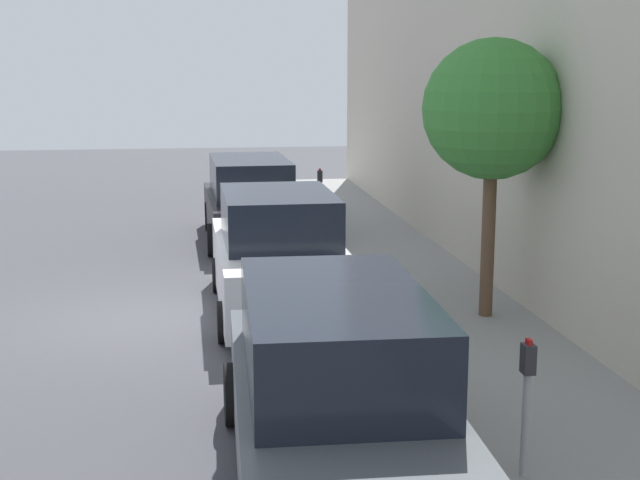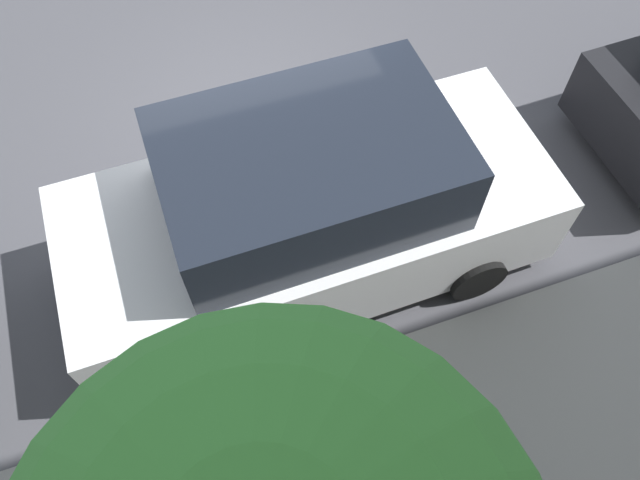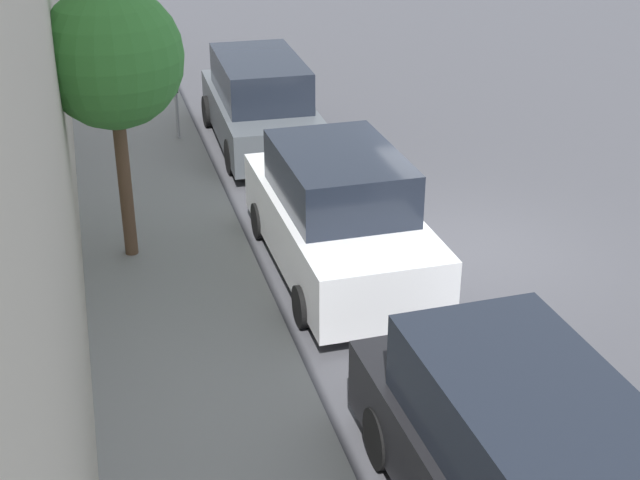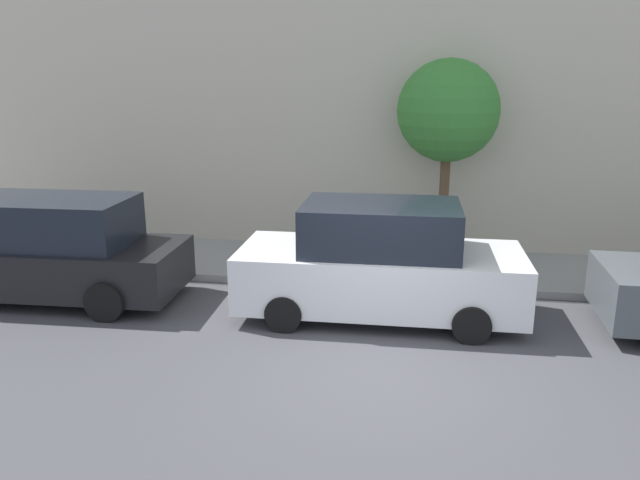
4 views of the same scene
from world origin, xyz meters
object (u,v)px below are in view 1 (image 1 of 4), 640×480
(parking_meter_far, at_px, (320,190))
(street_tree, at_px, (493,111))
(parked_minivan_third, at_px, (250,201))
(parked_suv_second, at_px, (279,256))
(parked_minivan_nearest, at_px, (335,390))
(parking_meter_near, at_px, (527,392))
(fire_hydrant, at_px, (303,197))

(parking_meter_far, relative_size, street_tree, 0.33)
(parked_minivan_third, bearing_deg, parked_suv_second, -89.42)
(parked_minivan_nearest, xyz_separation_m, parking_meter_far, (1.73, 13.11, 0.08))
(parked_minivan_nearest, distance_m, parking_meter_near, 1.79)
(parked_minivan_nearest, bearing_deg, street_tree, 57.24)
(parked_suv_second, xyz_separation_m, fire_hydrant, (1.59, 9.53, -0.44))
(parking_meter_near, relative_size, fire_hydrant, 1.95)
(parked_minivan_third, distance_m, street_tree, 8.25)
(parked_minivan_nearest, height_order, street_tree, street_tree)
(parked_minivan_nearest, height_order, fire_hydrant, parked_minivan_nearest)
(parked_minivan_nearest, xyz_separation_m, street_tree, (3.15, 4.89, 2.38))
(parked_minivan_nearest, relative_size, parked_minivan_third, 1.00)
(parking_meter_far, bearing_deg, street_tree, -80.19)
(parked_suv_second, xyz_separation_m, parking_meter_far, (1.69, 7.07, 0.07))
(parked_minivan_nearest, bearing_deg, fire_hydrant, 84.04)
(parked_suv_second, bearing_deg, parking_meter_far, 76.59)
(parked_minivan_third, height_order, street_tree, street_tree)
(street_tree, xyz_separation_m, fire_hydrant, (-1.52, 10.68, -2.81))
(parking_meter_far, height_order, street_tree, street_tree)
(parking_meter_near, bearing_deg, street_tree, 75.13)
(parked_suv_second, bearing_deg, parking_meter_near, -75.48)
(parked_minivan_nearest, distance_m, street_tree, 6.29)
(street_tree, bearing_deg, parked_minivan_nearest, -122.76)
(parked_suv_second, xyz_separation_m, street_tree, (3.11, -1.15, 2.37))
(parked_suv_second, xyz_separation_m, parked_minivan_third, (-0.06, 6.08, -0.01))
(parked_minivan_third, relative_size, parking_meter_near, 3.68)
(parked_suv_second, height_order, parking_meter_far, parked_suv_second)
(parked_minivan_nearest, xyz_separation_m, parking_meter_near, (1.73, -0.46, 0.06))
(parking_meter_near, relative_size, street_tree, 0.32)
(parked_minivan_nearest, height_order, parked_minivan_third, same)
(parked_minivan_third, distance_m, parking_meter_far, 2.01)
(fire_hydrant, bearing_deg, parked_minivan_third, -115.53)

